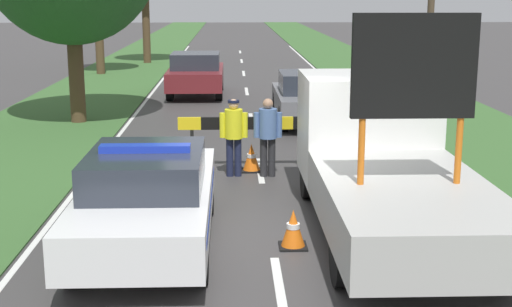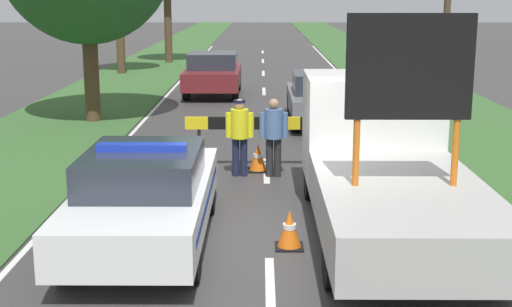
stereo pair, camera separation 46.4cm
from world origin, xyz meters
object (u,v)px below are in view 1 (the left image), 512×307
at_px(police_officer, 234,131).
at_px(traffic_cone_centre_front, 131,152).
at_px(work_truck, 383,158).
at_px(queued_car_suv_grey, 310,97).
at_px(road_barrier, 247,126).
at_px(pedestrian_civilian, 268,131).
at_px(queued_car_wagon_maroon, 196,73).
at_px(traffic_cone_near_police, 293,229).
at_px(traffic_cone_near_truck, 251,158).
at_px(police_car, 148,196).

bearing_deg(police_officer, traffic_cone_centre_front, -14.68).
bearing_deg(work_truck, queued_car_suv_grey, -87.16).
bearing_deg(police_officer, queued_car_suv_grey, -99.79).
xyz_separation_m(police_officer, queued_car_suv_grey, (2.17, 5.93, -0.18)).
distance_m(road_barrier, pedestrian_civilian, 0.77).
bearing_deg(work_truck, queued_car_wagon_maroon, -74.34).
bearing_deg(work_truck, pedestrian_civilian, -59.16).
bearing_deg(road_barrier, pedestrian_civilian, -58.93).
xyz_separation_m(road_barrier, traffic_cone_centre_front, (-2.49, 0.42, -0.61)).
relative_size(work_truck, queued_car_suv_grey, 1.49).
bearing_deg(queued_car_suv_grey, traffic_cone_centre_front, 48.17).
bearing_deg(traffic_cone_near_police, traffic_cone_near_truck, 95.90).
bearing_deg(police_car, pedestrian_civilian, 62.60).
xyz_separation_m(traffic_cone_near_police, queued_car_suv_grey, (1.34, 10.08, 0.47)).
height_order(police_officer, traffic_cone_near_police, police_officer).
bearing_deg(police_car, traffic_cone_near_police, -6.11).
bearing_deg(traffic_cone_centre_front, traffic_cone_near_truck, -14.08).
bearing_deg(road_barrier, queued_car_suv_grey, 70.36).
distance_m(road_barrier, traffic_cone_centre_front, 2.60).
bearing_deg(police_officer, work_truck, 137.94).
xyz_separation_m(police_car, traffic_cone_centre_front, (-0.95, 5.01, -0.44)).
distance_m(road_barrier, queued_car_wagon_maroon, 11.19).
bearing_deg(traffic_cone_near_truck, road_barrier, 110.66).
distance_m(police_car, traffic_cone_near_truck, 4.68).
xyz_separation_m(police_officer, traffic_cone_centre_front, (-2.21, 1.03, -0.64)).
relative_size(police_car, work_truck, 0.77).
relative_size(police_car, traffic_cone_centre_front, 8.09).
height_order(traffic_cone_near_police, queued_car_wagon_maroon, queued_car_wagon_maroon).
bearing_deg(work_truck, road_barrier, -58.78).
height_order(police_officer, queued_car_wagon_maroon, police_officer).
height_order(work_truck, police_officer, work_truck).
bearing_deg(police_car, work_truck, 13.44).
height_order(police_car, police_officer, police_officer).
bearing_deg(traffic_cone_centre_front, police_car, -79.29).
relative_size(traffic_cone_near_police, queued_car_wagon_maroon, 0.13).
bearing_deg(traffic_cone_centre_front, road_barrier, -9.66).
bearing_deg(traffic_cone_near_truck, police_car, -110.42).
bearing_deg(police_officer, pedestrian_civilian, -173.78).
xyz_separation_m(pedestrian_civilian, traffic_cone_near_police, (0.16, -4.11, -0.65)).
distance_m(police_officer, traffic_cone_near_truck, 0.83).
relative_size(traffic_cone_near_police, traffic_cone_near_truck, 0.98).
bearing_deg(road_barrier, traffic_cone_centre_front, 170.30).
xyz_separation_m(traffic_cone_near_police, queued_car_wagon_maroon, (-2.13, 15.84, 0.51)).
relative_size(road_barrier, pedestrian_civilian, 1.82).
distance_m(traffic_cone_centre_front, traffic_cone_near_truck, 2.65).
xyz_separation_m(police_car, pedestrian_civilian, (1.94, 3.93, 0.19)).
xyz_separation_m(pedestrian_civilian, traffic_cone_centre_front, (-2.88, 1.08, -0.63)).
bearing_deg(police_officer, traffic_cone_near_police, 111.70).
relative_size(pedestrian_civilian, traffic_cone_near_truck, 2.75).
bearing_deg(work_truck, traffic_cone_near_police, 38.39).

